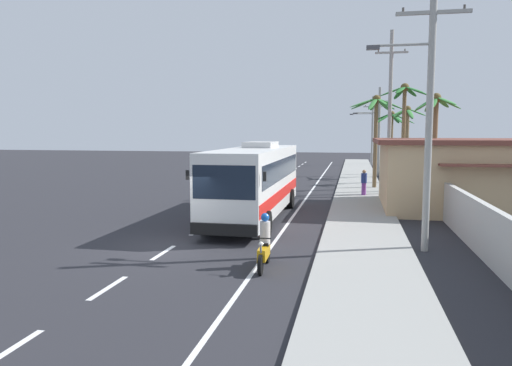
# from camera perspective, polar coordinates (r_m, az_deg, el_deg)

# --- Properties ---
(ground_plane) EXTENTS (160.00, 160.00, 0.00)m
(ground_plane) POSITION_cam_1_polar(r_m,az_deg,el_deg) (17.84, -9.80, -7.42)
(ground_plane) COLOR #28282D
(sidewalk_kerb) EXTENTS (3.20, 90.00, 0.14)m
(sidewalk_kerb) POSITION_cam_1_polar(r_m,az_deg,el_deg) (26.47, 12.31, -2.89)
(sidewalk_kerb) COLOR #999993
(sidewalk_kerb) RESTS_ON ground
(lane_markings) EXTENTS (3.64, 71.00, 0.01)m
(lane_markings) POSITION_cam_1_polar(r_m,az_deg,el_deg) (31.49, 3.70, -1.46)
(lane_markings) COLOR white
(lane_markings) RESTS_ON ground
(boundary_wall) EXTENTS (0.24, 60.00, 1.80)m
(boundary_wall) POSITION_cam_1_polar(r_m,az_deg,el_deg) (30.63, 19.36, -0.32)
(boundary_wall) COLOR #B2B2AD
(boundary_wall) RESTS_ON ground
(coach_bus_foreground) EXTENTS (3.04, 11.44, 3.63)m
(coach_bus_foreground) POSITION_cam_1_polar(r_m,az_deg,el_deg) (23.01, -0.08, 0.48)
(coach_bus_foreground) COLOR white
(coach_bus_foreground) RESTS_ON ground
(motorcycle_beside_bus) EXTENTS (0.56, 1.96, 1.68)m
(motorcycle_beside_bus) POSITION_cam_1_polar(r_m,az_deg,el_deg) (14.78, 0.99, -7.47)
(motorcycle_beside_bus) COLOR black
(motorcycle_beside_bus) RESTS_ON ground
(pedestrian_near_kerb) EXTENTS (0.36, 0.36, 1.60)m
(pedestrian_near_kerb) POSITION_cam_1_polar(r_m,az_deg,el_deg) (31.27, 12.62, 0.14)
(pedestrian_near_kerb) COLOR #75388E
(pedestrian_near_kerb) RESTS_ON sidewalk_kerb
(utility_pole_nearest) EXTENTS (3.35, 0.24, 9.65)m
(utility_pole_nearest) POSITION_cam_1_polar(r_m,az_deg,el_deg) (17.52, 19.62, 8.96)
(utility_pole_nearest) COLOR #9E9E99
(utility_pole_nearest) RESTS_ON ground
(utility_pole_mid) EXTENTS (2.01, 0.24, 10.46)m
(utility_pole_mid) POSITION_cam_1_polar(r_m,az_deg,el_deg) (32.14, 15.52, 8.15)
(utility_pole_mid) COLOR #9E9E99
(utility_pole_mid) RESTS_ON ground
(utility_pole_far) EXTENTS (3.46, 0.24, 8.23)m
(utility_pole_far) POSITION_cam_1_polar(r_m,az_deg,el_deg) (46.81, 14.20, 6.22)
(utility_pole_far) COLOR #9E9E99
(utility_pole_far) RESTS_ON ground
(utility_pole_distant) EXTENTS (3.91, 0.24, 8.43)m
(utility_pole_distant) POSITION_cam_1_polar(r_m,az_deg,el_deg) (61.52, 13.47, 6.30)
(utility_pole_distant) COLOR #9E9E99
(utility_pole_distant) RESTS_ON ground
(palm_nearest) EXTENTS (2.71, 2.64, 6.35)m
(palm_nearest) POSITION_cam_1_polar(r_m,az_deg,el_deg) (29.93, 20.39, 6.49)
(palm_nearest) COLOR brown
(palm_nearest) RESTS_ON ground
(palm_second) EXTENTS (2.76, 2.63, 6.15)m
(palm_second) POSITION_cam_1_polar(r_m,az_deg,el_deg) (39.91, 17.35, 5.69)
(palm_second) COLOR brown
(palm_second) RESTS_ON ground
(palm_third) EXTENTS (3.86, 3.81, 6.72)m
(palm_third) POSITION_cam_1_polar(r_m,az_deg,el_deg) (35.66, 13.95, 7.31)
(palm_third) COLOR brown
(palm_third) RESTS_ON ground
(palm_fourth) EXTENTS (3.30, 3.17, 7.32)m
(palm_fourth) POSITION_cam_1_polar(r_m,az_deg,el_deg) (33.82, 17.12, 8.00)
(palm_fourth) COLOR brown
(palm_fourth) RESTS_ON ground
(palm_farthest) EXTENTS (3.62, 3.76, 5.96)m
(palm_farthest) POSITION_cam_1_polar(r_m,az_deg,el_deg) (44.53, 15.68, 5.75)
(palm_farthest) COLOR brown
(palm_farthest) RESTS_ON ground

